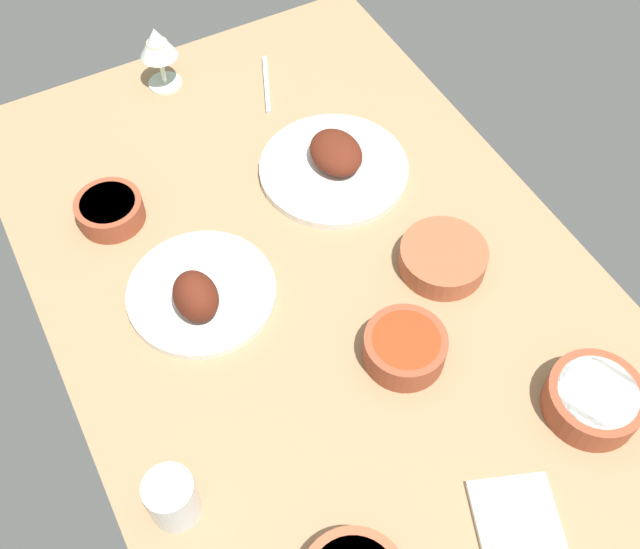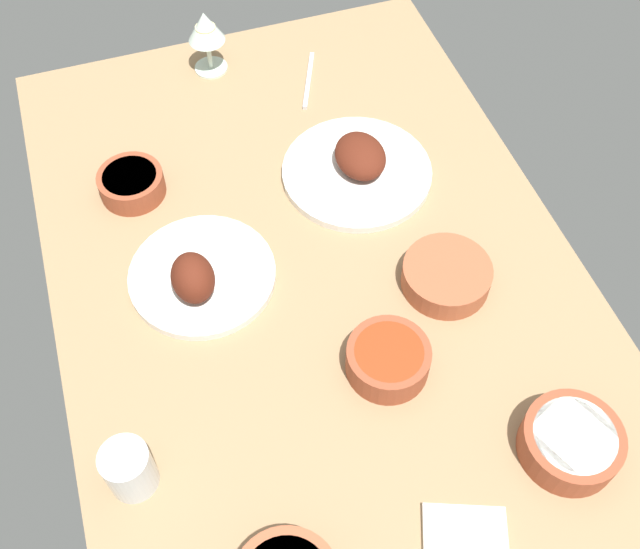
% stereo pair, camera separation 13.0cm
% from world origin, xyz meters
% --- Properties ---
extents(dining_table, '(1.40, 0.90, 0.04)m').
position_xyz_m(dining_table, '(0.00, 0.00, 0.02)').
color(dining_table, '#937551').
rests_on(dining_table, ground).
extents(plate_center_main, '(0.25, 0.25, 0.09)m').
position_xyz_m(plate_center_main, '(0.06, 0.20, 0.06)').
color(plate_center_main, silver).
rests_on(plate_center_main, dining_table).
extents(plate_far_side, '(0.29, 0.29, 0.07)m').
position_xyz_m(plate_far_side, '(0.21, -0.15, 0.06)').
color(plate_far_side, silver).
rests_on(plate_far_side, dining_table).
extents(bowl_sauce, '(0.13, 0.13, 0.05)m').
position_xyz_m(bowl_sauce, '(-0.19, -0.05, 0.07)').
color(bowl_sauce, brown).
rests_on(bowl_sauce, dining_table).
extents(bowl_onions, '(0.15, 0.15, 0.05)m').
position_xyz_m(bowl_onions, '(-0.07, -0.20, 0.07)').
color(bowl_onions, '#A35133').
rests_on(bowl_onions, dining_table).
extents(bowl_cream, '(0.15, 0.15, 0.06)m').
position_xyz_m(bowl_cream, '(-0.41, -0.25, 0.07)').
color(bowl_cream, brown).
rests_on(bowl_cream, dining_table).
extents(bowl_soup, '(0.12, 0.12, 0.05)m').
position_xyz_m(bowl_soup, '(0.30, 0.27, 0.07)').
color(bowl_soup, brown).
rests_on(bowl_soup, dining_table).
extents(wine_glass, '(0.08, 0.08, 0.14)m').
position_xyz_m(wine_glass, '(0.60, 0.05, 0.14)').
color(wine_glass, silver).
rests_on(wine_glass, dining_table).
extents(water_tumbler, '(0.07, 0.07, 0.09)m').
position_xyz_m(water_tumbler, '(-0.25, 0.37, 0.08)').
color(water_tumbler, silver).
rests_on(water_tumbler, dining_table).
extents(fork_loose, '(0.16, 0.08, 0.01)m').
position_xyz_m(fork_loose, '(0.49, -0.14, 0.04)').
color(fork_loose, silver).
rests_on(fork_loose, dining_table).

